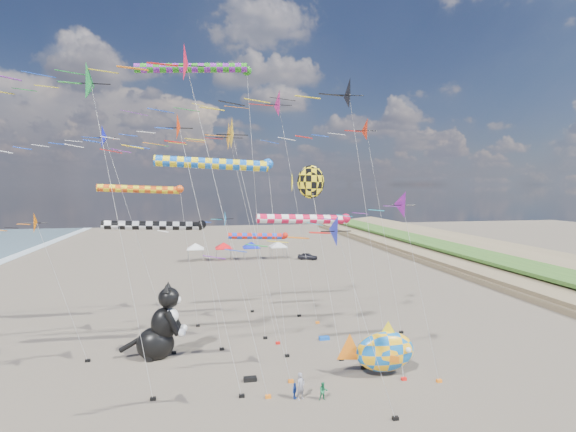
% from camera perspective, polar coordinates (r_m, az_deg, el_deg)
% --- Properties ---
extents(delta_kite_0, '(11.37, 1.86, 18.32)m').
position_cam_1_polar(delta_kite_0, '(37.61, -23.11, 8.68)').
color(delta_kite_0, '#171CCE').
rests_on(delta_kite_0, ground).
extents(delta_kite_1, '(16.87, 2.82, 22.71)m').
position_cam_1_polar(delta_kite_1, '(43.26, -2.59, 13.71)').
color(delta_kite_1, '#DC1C76').
rests_on(delta_kite_1, ground).
extents(delta_kite_2, '(7.79, 1.77, 11.78)m').
position_cam_1_polar(delta_kite_2, '(38.34, -29.34, -1.25)').
color(delta_kite_2, '#DA6307').
rests_on(delta_kite_2, ground).
extents(delta_kite_3, '(11.40, 2.50, 21.13)m').
position_cam_1_polar(delta_kite_3, '(30.34, -25.98, 14.83)').
color(delta_kite_3, '#1F903E').
rests_on(delta_kite_3, ground).
extents(delta_kite_4, '(9.50, 1.91, 11.17)m').
position_cam_1_polar(delta_kite_4, '(47.52, -9.36, -0.69)').
color(delta_kite_4, '#1A81CB').
rests_on(delta_kite_4, ground).
extents(delta_kite_5, '(15.31, 2.65, 22.02)m').
position_cam_1_polar(delta_kite_5, '(36.34, 4.97, 14.59)').
color(delta_kite_5, black).
rests_on(delta_kite_5, ground).
extents(delta_kite_6, '(12.49, 2.20, 19.67)m').
position_cam_1_polar(delta_kite_6, '(40.36, 8.33, 10.38)').
color(delta_kite_6, red).
rests_on(delta_kite_6, ground).
extents(delta_kite_7, '(11.82, 2.46, 18.78)m').
position_cam_1_polar(delta_kite_7, '(37.48, -7.71, 9.41)').
color(delta_kite_7, orange).
rests_on(delta_kite_7, ground).
extents(delta_kite_8, '(14.17, 2.59, 22.38)m').
position_cam_1_polar(delta_kite_8, '(28.60, -12.76, 18.25)').
color(delta_kite_8, red).
rests_on(delta_kite_8, ground).
extents(delta_kite_9, '(9.76, 1.87, 12.24)m').
position_cam_1_polar(delta_kite_9, '(24.73, 5.04, -2.45)').
color(delta_kite_9, '#1F2BD4').
rests_on(delta_kite_9, ground).
extents(delta_kite_10, '(8.89, 1.99, 13.43)m').
position_cam_1_polar(delta_kite_10, '(30.53, 13.49, 0.88)').
color(delta_kite_10, purple).
rests_on(delta_kite_10, ground).
extents(delta_kite_11, '(10.41, 2.28, 18.16)m').
position_cam_1_polar(delta_kite_11, '(29.89, -6.51, 9.76)').
color(delta_kite_11, gold).
rests_on(delta_kite_11, ground).
extents(delta_kite_12, '(8.56, 1.84, 18.17)m').
position_cam_1_polar(delta_kite_12, '(28.31, -12.94, 10.31)').
color(delta_kite_12, red).
rests_on(delta_kite_12, ground).
extents(windsock_0, '(10.82, 0.82, 23.77)m').
position_cam_1_polar(windsock_0, '(39.90, -11.47, 17.78)').
color(windsock_0, '#258818').
rests_on(windsock_0, ground).
extents(windsock_1, '(8.17, 0.68, 11.63)m').
position_cam_1_polar(windsock_1, '(31.83, 2.44, -0.51)').
color(windsock_1, red).
rests_on(windsock_1, ground).
extents(windsock_2, '(9.29, 0.73, 10.85)m').
position_cam_1_polar(windsock_2, '(37.04, -16.19, -1.24)').
color(windsock_2, black).
rests_on(windsock_2, ground).
extents(windsock_3, '(10.11, 0.85, 15.72)m').
position_cam_1_polar(windsock_3, '(34.33, -8.86, 6.50)').
color(windsock_3, blue).
rests_on(windsock_3, ground).
extents(windsock_4, '(9.00, 0.73, 13.67)m').
position_cam_1_polar(windsock_4, '(43.70, -17.87, 3.18)').
color(windsock_4, '#E44A13').
rests_on(windsock_4, ground).
extents(windsock_5, '(7.51, 0.65, 8.86)m').
position_cam_1_polar(windsock_5, '(45.52, -3.55, -2.63)').
color(windsock_5, red).
rests_on(windsock_5, ground).
extents(angelfish_kite, '(3.74, 3.02, 15.26)m').
position_cam_1_polar(angelfish_kite, '(35.74, 2.61, 4.17)').
color(angelfish_kite, yellow).
rests_on(angelfish_kite, ground).
extents(cat_inflatable, '(4.63, 2.60, 6.02)m').
position_cam_1_polar(cat_inflatable, '(37.84, -16.02, -12.59)').
color(cat_inflatable, black).
rests_on(cat_inflatable, ground).
extents(fish_inflatable, '(5.92, 2.68, 4.02)m').
position_cam_1_polar(fish_inflatable, '(34.29, 12.14, -16.45)').
color(fish_inflatable, '#1263B5').
rests_on(fish_inflatable, ground).
extents(person_adult, '(0.76, 0.70, 1.74)m').
position_cam_1_polar(person_adult, '(30.64, 1.63, -20.79)').
color(person_adult, gray).
rests_on(person_adult, ground).
extents(child_green, '(0.56, 0.44, 1.16)m').
position_cam_1_polar(child_green, '(30.75, 4.50, -21.31)').
color(child_green, '#1B7244').
rests_on(child_green, ground).
extents(child_blue, '(0.53, 0.65, 1.03)m').
position_cam_1_polar(child_blue, '(30.88, 0.84, -21.30)').
color(child_blue, '#2249B8').
rests_on(child_blue, ground).
extents(kite_bag_0, '(0.90, 0.44, 0.30)m').
position_cam_1_polar(kite_bag_0, '(33.47, -4.83, -19.92)').
color(kite_bag_0, black).
rests_on(kite_bag_0, ground).
extents(kite_bag_1, '(0.90, 0.44, 0.30)m').
position_cam_1_polar(kite_bag_1, '(41.28, 4.61, -15.20)').
color(kite_bag_1, blue).
rests_on(kite_bag_1, ground).
extents(tent_row, '(19.20, 4.20, 3.80)m').
position_cam_1_polar(tent_row, '(82.20, -6.42, -3.41)').
color(tent_row, silver).
rests_on(tent_row, ground).
extents(parked_car, '(3.85, 3.05, 1.23)m').
position_cam_1_polar(parked_car, '(82.61, 2.50, -5.13)').
color(parked_car, '#26262D').
rests_on(parked_car, ground).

